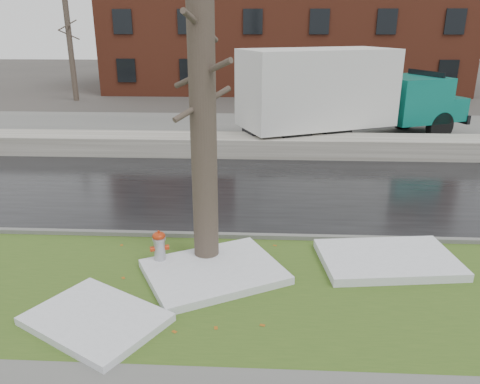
{
  "coord_description": "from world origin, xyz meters",
  "views": [
    {
      "loc": [
        0.64,
        -9.12,
        4.85
      ],
      "look_at": [
        0.09,
        1.55,
        1.0
      ],
      "focal_mm": 35.0,
      "sensor_mm": 36.0,
      "label": 1
    }
  ],
  "objects_px": {
    "tree": "(203,107)",
    "box_truck": "(343,94)",
    "fire_hydrant": "(160,247)",
    "worker": "(203,108)"
  },
  "relations": [
    {
      "from": "tree",
      "to": "worker",
      "type": "height_order",
      "value": "tree"
    },
    {
      "from": "tree",
      "to": "worker",
      "type": "relative_size",
      "value": 3.36
    },
    {
      "from": "fire_hydrant",
      "to": "worker",
      "type": "distance_m",
      "value": 9.85
    },
    {
      "from": "fire_hydrant",
      "to": "box_truck",
      "type": "bearing_deg",
      "value": 45.28
    },
    {
      "from": "fire_hydrant",
      "to": "tree",
      "type": "xyz_separation_m",
      "value": [
        0.94,
        0.33,
        2.86
      ]
    },
    {
      "from": "tree",
      "to": "box_truck",
      "type": "relative_size",
      "value": 0.57
    },
    {
      "from": "tree",
      "to": "box_truck",
      "type": "xyz_separation_m",
      "value": [
        4.48,
        11.1,
        -1.25
      ]
    },
    {
      "from": "tree",
      "to": "box_truck",
      "type": "distance_m",
      "value": 12.03
    },
    {
      "from": "box_truck",
      "to": "worker",
      "type": "bearing_deg",
      "value": 172.54
    },
    {
      "from": "fire_hydrant",
      "to": "worker",
      "type": "relative_size",
      "value": 0.42
    }
  ]
}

